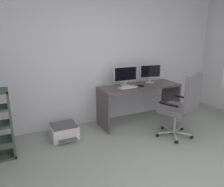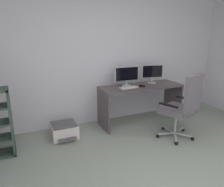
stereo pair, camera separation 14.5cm
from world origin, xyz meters
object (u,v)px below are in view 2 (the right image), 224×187
at_px(keyboard, 129,88).
at_px(monitor_main, 127,75).
at_px(monitor_secondary, 152,72).
at_px(printer, 64,130).
at_px(desk, 141,95).
at_px(office_chair, 183,105).
at_px(computer_mouse, 142,86).

bearing_deg(keyboard, monitor_main, 70.48).
relative_size(monitor_secondary, printer, 0.90).
distance_m(desk, monitor_secondary, 0.53).
bearing_deg(printer, monitor_main, 6.80).
bearing_deg(office_chair, monitor_secondary, 85.88).
distance_m(monitor_main, office_chair, 1.19).
xyz_separation_m(monitor_secondary, keyboard, (-0.63, -0.18, -0.21)).
relative_size(desk, keyboard, 4.76).
relative_size(desk, monitor_main, 3.27).
bearing_deg(keyboard, desk, 7.77).
bearing_deg(desk, computer_mouse, -111.91).
bearing_deg(computer_mouse, printer, 167.78).
bearing_deg(monitor_secondary, monitor_main, -179.99).
relative_size(keyboard, office_chair, 0.30).
height_order(desk, monitor_main, monitor_main).
bearing_deg(monitor_secondary, keyboard, -164.25).
bearing_deg(monitor_main, desk, -23.19).
bearing_deg(desk, keyboard, -168.41).
bearing_deg(printer, desk, 1.46).
relative_size(keyboard, printer, 0.70).
bearing_deg(keyboard, computer_mouse, -7.94).
xyz_separation_m(monitor_main, printer, (-1.27, -0.15, -0.84)).
height_order(desk, keyboard, keyboard).
xyz_separation_m(desk, office_chair, (0.24, -0.91, 0.05)).
xyz_separation_m(keyboard, computer_mouse, (0.28, -0.02, 0.01)).
distance_m(monitor_main, printer, 1.54).
bearing_deg(desk, monitor_main, 156.81).
bearing_deg(monitor_main, monitor_secondary, 0.01).
bearing_deg(computer_mouse, monitor_main, 128.83).
height_order(monitor_main, monitor_secondary, monitor_main).
xyz_separation_m(keyboard, office_chair, (0.55, -0.84, -0.15)).
xyz_separation_m(monitor_secondary, computer_mouse, (-0.35, -0.20, -0.20)).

